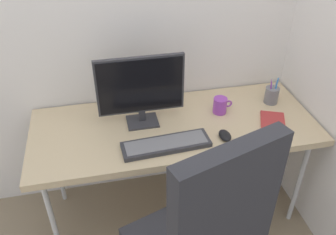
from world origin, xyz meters
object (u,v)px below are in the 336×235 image
mouse (225,135)px  pen_holder (272,95)px  monitor (141,88)px  keyboard (166,144)px  coffee_mug (220,105)px  notebook (273,121)px

mouse → pen_holder: pen_holder is taller
monitor → pen_holder: 0.84m
keyboard → monitor: bearing=109.5°
mouse → coffee_mug: bearing=76.5°
keyboard → notebook: size_ratio=2.56×
pen_holder → notebook: (-0.08, -0.20, -0.05)m
monitor → mouse: bearing=-30.6°
monitor → pen_holder: (0.82, 0.03, -0.17)m
mouse → monitor: bearing=148.4°
monitor → coffee_mug: 0.50m
keyboard → mouse: size_ratio=4.72×
keyboard → mouse: (0.33, 0.00, 0.00)m
mouse → notebook: bearing=12.5°
monitor → mouse: 0.53m
notebook → mouse: bearing=-143.8°
monitor → keyboard: bearing=-70.5°
monitor → pen_holder: monitor is taller
mouse → coffee_mug: (0.05, 0.24, 0.03)m
monitor → notebook: monitor is taller
mouse → notebook: 0.33m
mouse → pen_holder: bearing=34.0°
notebook → pen_holder: bearing=90.9°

